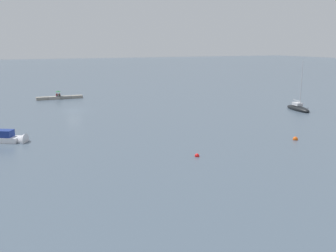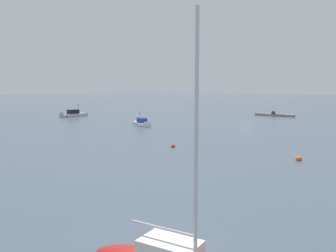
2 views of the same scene
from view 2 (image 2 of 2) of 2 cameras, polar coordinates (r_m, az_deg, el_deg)
ground_plane at (r=78.84m, az=12.49°, el=0.73°), size 500.00×500.00×0.00m
seawall_pier at (r=94.20m, az=16.81°, el=1.72°), size 10.06×1.49×0.63m
person_seated_brown_left at (r=93.96m, az=16.77°, el=2.06°), size 0.41×0.62×0.73m
person_seated_maroon_right at (r=94.26m, az=16.48°, el=2.08°), size 0.41×0.62×0.73m
umbrella_open_green at (r=94.12m, az=16.65°, el=2.59°), size 1.23×1.23×1.27m
motorboat_grey_near at (r=91.57m, az=-15.26°, el=1.71°), size 2.24×7.16×4.01m
motorboat_white_mid at (r=68.40m, az=-4.12°, el=0.31°), size 6.23×4.69×3.43m
mooring_buoy_near at (r=87.55m, az=-4.92°, el=1.49°), size 0.58×0.58×0.58m
mooring_buoy_mid at (r=39.31m, az=20.34°, el=-5.08°), size 0.65×0.65×0.65m
mooring_buoy_far at (r=44.70m, az=0.83°, el=-3.34°), size 0.51×0.51×0.51m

